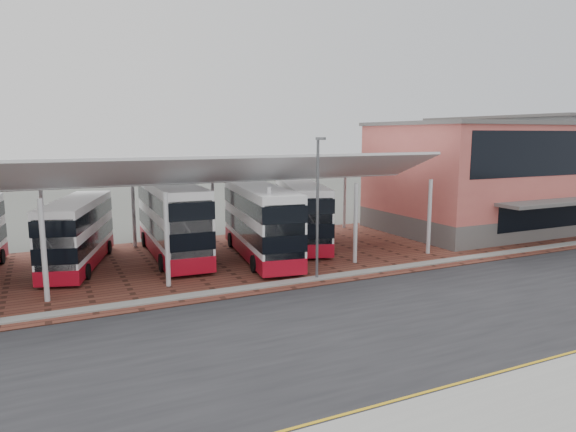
% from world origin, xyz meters
% --- Properties ---
extents(ground, '(140.00, 140.00, 0.00)m').
position_xyz_m(ground, '(0.00, 0.00, 0.00)').
color(ground, '#51534D').
extents(road, '(120.00, 14.00, 0.02)m').
position_xyz_m(road, '(0.00, -1.00, 0.01)').
color(road, black).
rests_on(road, ground).
extents(forecourt, '(72.00, 16.00, 0.06)m').
position_xyz_m(forecourt, '(2.00, 13.00, 0.03)').
color(forecourt, brown).
rests_on(forecourt, ground).
extents(sidewalk, '(120.00, 4.00, 0.14)m').
position_xyz_m(sidewalk, '(0.00, -9.00, 0.07)').
color(sidewalk, gray).
rests_on(sidewalk, ground).
extents(north_kerb, '(120.00, 0.80, 0.14)m').
position_xyz_m(north_kerb, '(0.00, 6.20, 0.07)').
color(north_kerb, gray).
rests_on(north_kerb, ground).
extents(yellow_line_near, '(120.00, 0.12, 0.01)m').
position_xyz_m(yellow_line_near, '(0.00, -7.00, 0.03)').
color(yellow_line_near, gold).
rests_on(yellow_line_near, road).
extents(yellow_line_far, '(120.00, 0.12, 0.01)m').
position_xyz_m(yellow_line_far, '(0.00, -6.70, 0.03)').
color(yellow_line_far, gold).
rests_on(yellow_line_far, road).
extents(canopy, '(37.00, 11.63, 7.07)m').
position_xyz_m(canopy, '(-6.00, 13.94, 5.80)').
color(canopy, silver).
rests_on(canopy, ground).
extents(terminal, '(18.40, 14.40, 9.25)m').
position_xyz_m(terminal, '(23.00, 13.92, 4.66)').
color(terminal, '#615D5C').
rests_on(terminal, ground).
extents(warehouse, '(30.50, 20.50, 10.25)m').
position_xyz_m(warehouse, '(48.00, 24.00, 5.15)').
color(warehouse, slate).
rests_on(warehouse, ground).
extents(lamp_east, '(0.16, 0.90, 8.07)m').
position_xyz_m(lamp_east, '(2.00, 6.27, 4.36)').
color(lamp_east, '#585A5F').
rests_on(lamp_east, ground).
extents(bus_2, '(5.18, 10.43, 4.20)m').
position_xyz_m(bus_2, '(-10.07, 15.15, 2.15)').
color(bus_2, white).
rests_on(bus_2, forecourt).
extents(bus_3, '(3.40, 12.15, 4.96)m').
position_xyz_m(bus_3, '(-4.16, 15.34, 2.53)').
color(bus_3, white).
rests_on(bus_3, forecourt).
extents(bus_4, '(4.33, 11.84, 4.77)m').
position_xyz_m(bus_4, '(1.09, 12.50, 2.43)').
color(bus_4, white).
rests_on(bus_4, forecourt).
extents(bus_5, '(5.83, 11.41, 4.60)m').
position_xyz_m(bus_5, '(5.51, 15.15, 2.34)').
color(bus_5, white).
rests_on(bus_5, forecourt).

